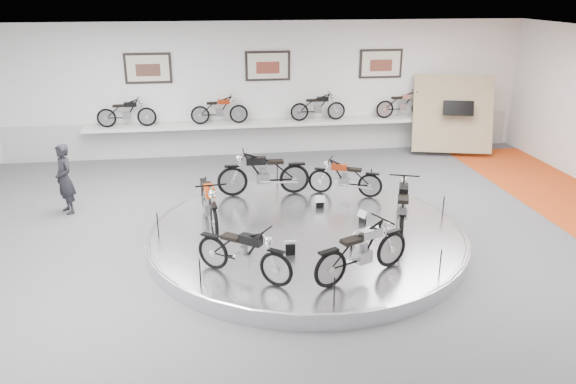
{
  "coord_description": "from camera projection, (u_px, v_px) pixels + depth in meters",
  "views": [
    {
      "loc": [
        -1.91,
        -9.96,
        4.94
      ],
      "look_at": [
        -0.34,
        0.6,
        1.01
      ],
      "focal_mm": 35.0,
      "sensor_mm": 36.0,
      "label": 1
    }
  ],
  "objects": [
    {
      "name": "dado_band",
      "position": [
        269.0,
        136.0,
        17.51
      ],
      "size": [
        15.68,
        0.04,
        1.1
      ],
      "primitive_type": "cube",
      "color": "#BCBCBA",
      "rests_on": "floor"
    },
    {
      "name": "visitor",
      "position": [
        65.0,
        179.0,
        12.76
      ],
      "size": [
        0.65,
        0.71,
        1.63
      ],
      "primitive_type": "imported",
      "rotation": [
        0.0,
        0.0,
        -0.98
      ],
      "color": "black",
      "rests_on": "floor"
    },
    {
      "name": "bike_b",
      "position": [
        264.0,
        173.0,
        13.1
      ],
      "size": [
        1.85,
        0.67,
        1.08
      ],
      "primitive_type": null,
      "rotation": [
        0.0,
        0.0,
        3.13
      ],
      "color": "black",
      "rests_on": "display_platform"
    },
    {
      "name": "bike_a",
      "position": [
        345.0,
        177.0,
        13.1
      ],
      "size": [
        1.57,
        1.09,
        0.87
      ],
      "primitive_type": null,
      "rotation": [
        0.0,
        0.0,
        2.72
      ],
      "color": "maroon",
      "rests_on": "display_platform"
    },
    {
      "name": "poster_center",
      "position": [
        268.0,
        66.0,
        16.75
      ],
      "size": [
        1.35,
        0.06,
        0.88
      ],
      "primitive_type": "cube",
      "color": "beige",
      "rests_on": "wall_back"
    },
    {
      "name": "bike_d",
      "position": [
        243.0,
        252.0,
        9.36
      ],
      "size": [
        1.6,
        1.4,
        0.93
      ],
      "primitive_type": null,
      "rotation": [
        0.0,
        0.0,
        5.63
      ],
      "color": "black",
      "rests_on": "display_platform"
    },
    {
      "name": "wall_back",
      "position": [
        268.0,
        89.0,
        17.03
      ],
      "size": [
        16.0,
        0.0,
        16.0
      ],
      "primitive_type": "plane",
      "rotation": [
        1.57,
        0.0,
        0.0
      ],
      "color": "white",
      "rests_on": "floor"
    },
    {
      "name": "shelf_bike_d",
      "position": [
        403.0,
        106.0,
        17.53
      ],
      "size": [
        1.22,
        0.43,
        0.73
      ],
      "primitive_type": null,
      "color": "#ABACB0",
      "rests_on": "shelf"
    },
    {
      "name": "poster_right",
      "position": [
        381.0,
        64.0,
        17.23
      ],
      "size": [
        1.35,
        0.06,
        0.88
      ],
      "primitive_type": "cube",
      "color": "beige",
      "rests_on": "wall_back"
    },
    {
      "name": "floor",
      "position": [
        309.0,
        249.0,
        11.22
      ],
      "size": [
        16.0,
        16.0,
        0.0
      ],
      "primitive_type": "plane",
      "color": "#565658",
      "rests_on": "ground"
    },
    {
      "name": "display_panel",
      "position": [
        453.0,
        114.0,
        17.22
      ],
      "size": [
        2.56,
        1.52,
        2.3
      ],
      "primitive_type": "cube",
      "rotation": [
        -0.35,
        0.0,
        -0.26
      ],
      "color": "tan",
      "rests_on": "floor"
    },
    {
      "name": "platform_rim",
      "position": [
        306.0,
        230.0,
        11.4
      ],
      "size": [
        6.4,
        6.4,
        0.1
      ],
      "primitive_type": "torus",
      "color": "#B2B2BA",
      "rests_on": "display_platform"
    },
    {
      "name": "bike_c",
      "position": [
        209.0,
        202.0,
        11.38
      ],
      "size": [
        0.84,
        1.85,
        1.05
      ],
      "primitive_type": null,
      "rotation": [
        0.0,
        0.0,
        4.83
      ],
      "color": "#BF3300",
      "rests_on": "display_platform"
    },
    {
      "name": "ceiling",
      "position": [
        312.0,
        43.0,
        9.84
      ],
      "size": [
        16.0,
        16.0,
        0.0
      ],
      "primitive_type": "plane",
      "rotation": [
        3.14,
        0.0,
        0.0
      ],
      "color": "white",
      "rests_on": "wall_back"
    },
    {
      "name": "bike_e",
      "position": [
        362.0,
        250.0,
        9.38
      ],
      "size": [
        1.77,
        1.24,
        0.98
      ],
      "primitive_type": null,
      "rotation": [
        0.0,
        0.0,
        6.71
      ],
      "color": "#ABACB0",
      "rests_on": "display_platform"
    },
    {
      "name": "shelf_bike_b",
      "position": [
        219.0,
        112.0,
        16.74
      ],
      "size": [
        1.22,
        0.43,
        0.73
      ],
      "primitive_type": null,
      "color": "maroon",
      "rests_on": "shelf"
    },
    {
      "name": "shelf_bike_c",
      "position": [
        318.0,
        109.0,
        17.16
      ],
      "size": [
        1.22,
        0.43,
        0.73
      ],
      "primitive_type": null,
      "color": "black",
      "rests_on": "shelf"
    },
    {
      "name": "poster_left",
      "position": [
        148.0,
        68.0,
        16.26
      ],
      "size": [
        1.35,
        0.06,
        0.88
      ],
      "primitive_type": "cube",
      "color": "beige",
      "rests_on": "wall_back"
    },
    {
      "name": "display_platform",
      "position": [
        306.0,
        236.0,
        11.44
      ],
      "size": [
        6.4,
        6.4,
        0.3
      ],
      "primitive_type": "cylinder",
      "color": "silver",
      "rests_on": "floor"
    },
    {
      "name": "shelf",
      "position": [
        269.0,
        124.0,
        17.09
      ],
      "size": [
        11.0,
        0.55,
        0.1
      ],
      "primitive_type": "cube",
      "color": "silver",
      "rests_on": "wall_back"
    },
    {
      "name": "bike_f",
      "position": [
        402.0,
        206.0,
        11.17
      ],
      "size": [
        1.19,
        1.88,
        1.04
      ],
      "primitive_type": null,
      "rotation": [
        0.0,
        0.0,
        7.51
      ],
      "color": "black",
      "rests_on": "display_platform"
    },
    {
      "name": "shelf_bike_a",
      "position": [
        127.0,
        115.0,
        16.37
      ],
      "size": [
        1.22,
        0.43,
        0.73
      ],
      "primitive_type": null,
      "color": "black",
      "rests_on": "shelf"
    }
  ]
}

